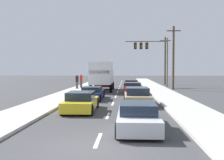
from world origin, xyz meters
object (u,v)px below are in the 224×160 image
box_truck (102,75)px  utility_pole_mid (173,57)px  car_tan (137,97)px  car_yellow (81,102)px  pedestrian_mid_block (77,81)px  car_navy (92,93)px  utility_pole_far (165,60)px  car_red (133,89)px  pedestrian_near_corner (81,81)px  car_black (131,84)px  car_silver (138,117)px  traffic_signal_mast (148,50)px

box_truck → utility_pole_mid: (8.97, 2.71, 2.25)m
box_truck → car_tan: box_truck is taller
car_yellow → pedestrian_mid_block: 16.95m
box_truck → pedestrian_mid_block: box_truck is taller
car_navy → utility_pole_mid: utility_pole_mid is taller
car_navy → utility_pole_far: bearing=66.3°
car_red → pedestrian_near_corner: size_ratio=2.51×
car_black → car_silver: size_ratio=0.97×
car_red → traffic_signal_mast: size_ratio=0.65×
box_truck → utility_pole_mid: utility_pole_mid is taller
car_navy → car_red: bearing=53.3°
traffic_signal_mast → pedestrian_near_corner: size_ratio=3.89×
car_yellow → car_tan: size_ratio=0.98×
car_navy → car_red: (3.66, 4.91, 0.05)m
car_silver → utility_pole_far: bearing=79.5°
car_tan → car_silver: car_tan is taller
car_black → car_red: (0.05, -8.26, 0.04)m
car_silver → pedestrian_mid_block: size_ratio=2.37×
box_truck → car_red: 5.36m
utility_pole_far → car_navy: bearing=-113.7°
car_navy → pedestrian_mid_block: 10.91m
car_tan → box_truck: bearing=107.5°
car_tan → car_silver: (-0.29, -7.67, -0.05)m
box_truck → car_red: (3.61, -3.71, -1.40)m
car_yellow → box_truck: bearing=90.3°
box_truck → traffic_signal_mast: size_ratio=1.04×
car_red → car_silver: size_ratio=1.07×
car_yellow → utility_pole_mid: bearing=63.1°
utility_pole_far → car_tan: bearing=-103.0°
car_yellow → traffic_signal_mast: traffic_signal_mast is taller
utility_pole_mid → pedestrian_near_corner: 12.65m
car_navy → car_silver: (3.49, -10.92, 0.03)m
car_yellow → pedestrian_near_corner: (-3.33, 18.46, 0.52)m
box_truck → car_tan: (3.73, -11.86, -1.37)m
pedestrian_mid_block → box_truck: bearing=-26.8°
car_black → pedestrian_near_corner: 6.90m
car_yellow → utility_pole_far: utility_pole_far is taller
car_silver → car_black: bearing=89.7°
traffic_signal_mast → car_yellow: bearing=-105.1°
car_yellow → utility_pole_far: bearing=71.4°
car_red → car_tan: (0.12, -8.15, 0.03)m
car_black → utility_pole_far: utility_pole_far is taller
car_tan → traffic_signal_mast: 20.33m
box_truck → utility_pole_far: utility_pole_far is taller
car_navy → car_black: 13.65m
car_yellow → utility_pole_far: size_ratio=0.53×
car_yellow → pedestrian_near_corner: pedestrian_near_corner is taller
car_navy → pedestrian_near_corner: (-3.20, 12.24, 0.56)m
box_truck → car_silver: size_ratio=1.72×
pedestrian_near_corner → traffic_signal_mast: bearing=23.4°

